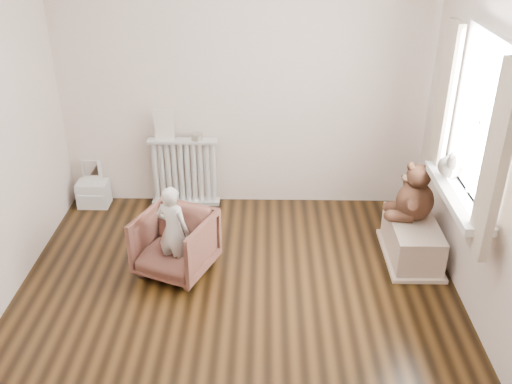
{
  "coord_description": "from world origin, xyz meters",
  "views": [
    {
      "loc": [
        0.22,
        -3.51,
        2.89
      ],
      "look_at": [
        0.15,
        0.45,
        0.8
      ],
      "focal_mm": 40.0,
      "sensor_mm": 36.0,
      "label": 1
    }
  ],
  "objects_px": {
    "plush_cat": "(450,166)",
    "toy_bench": "(412,238)",
    "armchair": "(175,243)",
    "teddy_bear": "(417,186)",
    "toy_vanity": "(92,181)",
    "child": "(173,231)",
    "radiator": "(184,171)"
  },
  "relations": [
    {
      "from": "armchair",
      "to": "teddy_bear",
      "type": "xyz_separation_m",
      "value": [
        2.05,
        0.33,
        0.4
      ]
    },
    {
      "from": "toy_vanity",
      "to": "armchair",
      "type": "bearing_deg",
      "value": -48.13
    },
    {
      "from": "toy_bench",
      "to": "armchair",
      "type": "bearing_deg",
      "value": -173.32
    },
    {
      "from": "teddy_bear",
      "to": "plush_cat",
      "type": "relative_size",
      "value": 1.81
    },
    {
      "from": "toy_vanity",
      "to": "child",
      "type": "distance_m",
      "value": 1.57
    },
    {
      "from": "radiator",
      "to": "toy_bench",
      "type": "distance_m",
      "value": 2.32
    },
    {
      "from": "plush_cat",
      "to": "radiator",
      "type": "bearing_deg",
      "value": 129.3
    },
    {
      "from": "armchair",
      "to": "child",
      "type": "height_order",
      "value": "child"
    },
    {
      "from": "teddy_bear",
      "to": "plush_cat",
      "type": "height_order",
      "value": "plush_cat"
    },
    {
      "from": "radiator",
      "to": "child",
      "type": "bearing_deg",
      "value": -86.77
    },
    {
      "from": "toy_vanity",
      "to": "teddy_bear",
      "type": "bearing_deg",
      "value": -14.79
    },
    {
      "from": "child",
      "to": "teddy_bear",
      "type": "relative_size",
      "value": 1.56
    },
    {
      "from": "radiator",
      "to": "child",
      "type": "height_order",
      "value": "child"
    },
    {
      "from": "radiator",
      "to": "toy_bench",
      "type": "bearing_deg",
      "value": -23.6
    },
    {
      "from": "toy_bench",
      "to": "teddy_bear",
      "type": "relative_size",
      "value": 1.45
    },
    {
      "from": "plush_cat",
      "to": "toy_bench",
      "type": "bearing_deg",
      "value": 99.39
    },
    {
      "from": "armchair",
      "to": "teddy_bear",
      "type": "relative_size",
      "value": 1.14
    },
    {
      "from": "toy_bench",
      "to": "teddy_bear",
      "type": "distance_m",
      "value": 0.48
    },
    {
      "from": "toy_vanity",
      "to": "teddy_bear",
      "type": "relative_size",
      "value": 0.94
    },
    {
      "from": "armchair",
      "to": "plush_cat",
      "type": "height_order",
      "value": "plush_cat"
    },
    {
      "from": "radiator",
      "to": "teddy_bear",
      "type": "bearing_deg",
      "value": -21.63
    },
    {
      "from": "radiator",
      "to": "child",
      "type": "distance_m",
      "value": 1.22
    },
    {
      "from": "radiator",
      "to": "toy_vanity",
      "type": "height_order",
      "value": "radiator"
    },
    {
      "from": "teddy_bear",
      "to": "plush_cat",
      "type": "bearing_deg",
      "value": -57.69
    },
    {
      "from": "armchair",
      "to": "child",
      "type": "xyz_separation_m",
      "value": [
        0.0,
        -0.05,
        0.15
      ]
    },
    {
      "from": "armchair",
      "to": "plush_cat",
      "type": "xyz_separation_m",
      "value": [
        2.19,
        0.03,
        0.73
      ]
    },
    {
      "from": "toy_vanity",
      "to": "armchair",
      "type": "relative_size",
      "value": 0.82
    },
    {
      "from": "radiator",
      "to": "teddy_bear",
      "type": "height_order",
      "value": "teddy_bear"
    },
    {
      "from": "radiator",
      "to": "armchair",
      "type": "height_order",
      "value": "radiator"
    },
    {
      "from": "radiator",
      "to": "teddy_bear",
      "type": "xyz_separation_m",
      "value": [
        2.12,
        -0.84,
        0.28
      ]
    },
    {
      "from": "armchair",
      "to": "plush_cat",
      "type": "bearing_deg",
      "value": 23.11
    },
    {
      "from": "armchair",
      "to": "teddy_bear",
      "type": "bearing_deg",
      "value": 31.43
    }
  ]
}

